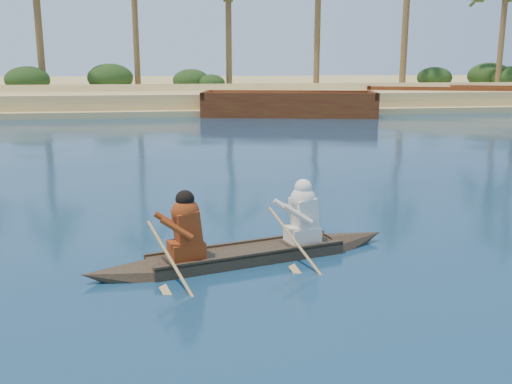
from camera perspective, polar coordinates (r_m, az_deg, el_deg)
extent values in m
plane|color=#0B2548|center=(13.42, -13.67, -1.59)|extent=(160.00, 160.00, 0.00)
cube|color=#E3CD80|center=(39.11, -10.69, 8.02)|extent=(150.00, 8.00, 0.50)
cube|color=#E3CD80|center=(61.04, -10.14, 10.10)|extent=(150.00, 50.00, 1.50)
cube|color=brown|center=(35.88, 3.28, 8.24)|extent=(11.09, 5.58, 1.32)
cube|color=brown|center=(44.89, 18.14, 8.58)|extent=(11.65, 7.21, 1.38)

